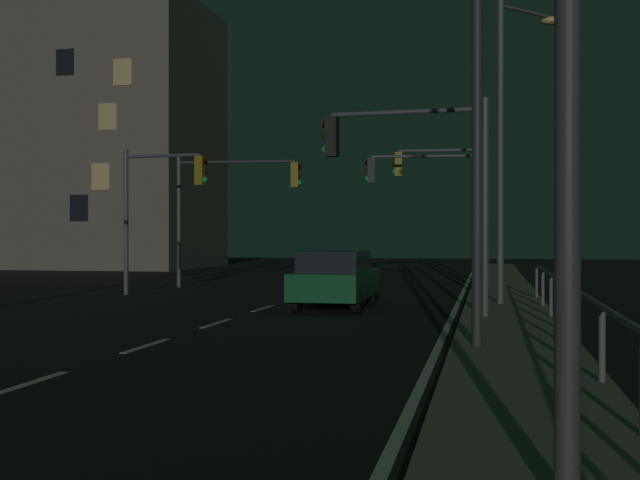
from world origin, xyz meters
name	(u,v)px	position (x,y,z in m)	size (l,w,h in m)	color
ground_plane	(223,321)	(0.00, 17.50, 0.00)	(112.00, 112.00, 0.00)	black
sidewalk_right	(510,324)	(6.51, 17.50, 0.07)	(2.19, 77.00, 0.14)	gray
lane_markings_center	(263,308)	(0.00, 21.00, 0.01)	(0.14, 50.00, 0.01)	silver
lane_edge_line	(456,307)	(5.17, 22.50, 0.01)	(0.14, 53.00, 0.01)	silver
car	(335,279)	(1.95, 21.35, 0.82)	(1.83, 4.41, 1.57)	#14592D
traffic_light_far_center	(410,164)	(4.23, 18.56, 3.68)	(3.95, 0.58, 5.01)	#4C4C51
traffic_light_mid_right	(446,185)	(4.41, 32.16, 3.97)	(3.78, 0.47, 5.45)	#38383D
traffic_light_far_left	(162,193)	(-4.61, 25.16, 3.42)	(3.06, 0.55, 4.90)	#4C4C51
traffic_light_near_right	(427,189)	(3.77, 30.57, 3.75)	(4.28, 0.65, 5.09)	#2D3033
traffic_light_far_right	(234,193)	(-3.56, 29.86, 3.64)	(4.92, 0.45, 5.08)	#4C4C51
street_lamp_mid_block	(510,123)	(6.61, 22.53, 5.08)	(1.79, 1.81, 8.28)	#4C4C51
street_lamp_corner	(473,61)	(5.78, 12.89, 4.88)	(0.78, 1.80, 7.98)	#2D3033
barrier_fence	(588,313)	(7.45, 11.35, 0.88)	(0.09, 26.80, 0.98)	#59595E
building_distant	(27,139)	(-23.26, 48.57, 8.23)	(23.67, 10.91, 16.47)	#6B6056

